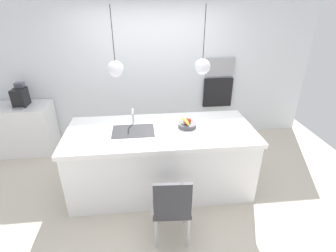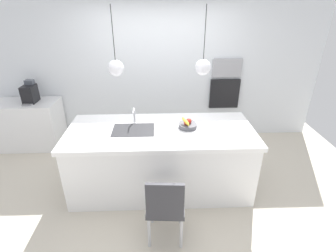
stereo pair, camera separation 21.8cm
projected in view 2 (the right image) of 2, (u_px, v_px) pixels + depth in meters
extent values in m
plane|color=beige|center=(161.00, 185.00, 3.88)|extent=(6.60, 6.60, 0.00)
cube|color=white|center=(159.00, 72.00, 4.78)|extent=(6.00, 0.10, 2.60)
cube|color=white|center=(161.00, 160.00, 3.68)|extent=(2.47, 1.02, 0.88)
cube|color=white|center=(161.00, 131.00, 3.48)|extent=(2.53, 1.08, 0.06)
cube|color=#2D2D30|center=(133.00, 130.00, 3.45)|extent=(0.56, 0.40, 0.02)
cylinder|color=silver|center=(134.00, 115.00, 3.62)|extent=(0.02, 0.02, 0.22)
cylinder|color=silver|center=(133.00, 111.00, 3.50)|extent=(0.02, 0.16, 0.02)
cylinder|color=#4C4C51|center=(188.00, 126.00, 3.50)|extent=(0.25, 0.25, 0.06)
sphere|color=#B22D1E|center=(189.00, 121.00, 3.49)|extent=(0.08, 0.08, 0.08)
sphere|color=#B22D1E|center=(186.00, 123.00, 3.45)|extent=(0.07, 0.07, 0.07)
sphere|color=red|center=(188.00, 122.00, 3.48)|extent=(0.08, 0.08, 0.08)
ellipsoid|color=yellow|center=(186.00, 121.00, 3.44)|extent=(0.12, 0.18, 0.09)
cube|color=white|center=(30.00, 124.00, 4.75)|extent=(1.10, 0.60, 0.88)
cube|color=black|center=(30.00, 94.00, 4.49)|extent=(0.20, 0.28, 0.30)
cube|color=gray|center=(27.00, 105.00, 4.40)|extent=(0.16, 0.08, 0.02)
cube|color=#4C515B|center=(29.00, 82.00, 4.48)|extent=(0.14, 0.11, 0.08)
cube|color=#9E9EA3|center=(227.00, 68.00, 4.72)|extent=(0.54, 0.08, 0.34)
cube|color=black|center=(224.00, 94.00, 4.95)|extent=(0.56, 0.08, 0.56)
cube|color=#333338|center=(166.00, 205.00, 2.87)|extent=(0.44, 0.44, 0.06)
cube|color=#333338|center=(165.00, 200.00, 2.60)|extent=(0.39, 0.07, 0.41)
cylinder|color=#B2B2B7|center=(181.00, 210.00, 3.13)|extent=(0.04, 0.04, 0.42)
cylinder|color=#B2B2B7|center=(152.00, 209.00, 3.14)|extent=(0.04, 0.04, 0.42)
cylinder|color=#B2B2B7|center=(181.00, 233.00, 2.82)|extent=(0.04, 0.04, 0.42)
cylinder|color=#B2B2B7|center=(149.00, 233.00, 2.82)|extent=(0.04, 0.04, 0.42)
sphere|color=silver|center=(116.00, 68.00, 3.07)|extent=(0.19, 0.19, 0.19)
cylinder|color=black|center=(113.00, 33.00, 2.90)|extent=(0.01, 0.01, 0.60)
sphere|color=silver|center=(203.00, 67.00, 3.11)|extent=(0.19, 0.19, 0.19)
cylinder|color=black|center=(205.00, 33.00, 2.94)|extent=(0.01, 0.01, 0.60)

